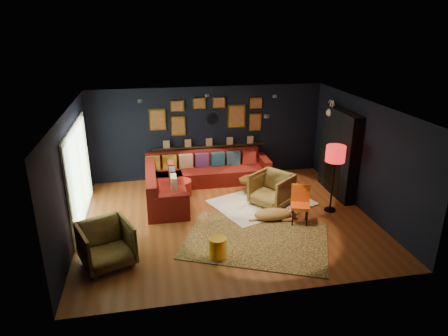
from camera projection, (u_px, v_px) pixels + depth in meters
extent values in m
plane|color=brown|center=(227.00, 219.00, 9.19)|extent=(6.50, 6.50, 0.00)
plane|color=black|center=(209.00, 133.00, 11.26)|extent=(6.50, 0.00, 6.50)
plane|color=black|center=(262.00, 225.00, 6.20)|extent=(6.50, 0.00, 6.50)
plane|color=black|center=(72.00, 176.00, 8.16)|extent=(0.00, 5.50, 5.50)
plane|color=black|center=(364.00, 157.00, 9.31)|extent=(0.00, 5.50, 5.50)
plane|color=white|center=(228.00, 107.00, 8.28)|extent=(6.50, 6.50, 0.00)
cube|color=maroon|center=(205.00, 175.00, 11.15)|extent=(3.20, 0.95, 0.42)
cube|color=maroon|center=(203.00, 157.00, 11.33)|extent=(3.20, 0.24, 0.46)
cube|color=maroon|center=(263.00, 168.00, 11.41)|extent=(0.22, 0.95, 0.64)
cube|color=maroon|center=(166.00, 195.00, 9.94)|extent=(0.95, 2.20, 0.42)
cube|color=maroon|center=(151.00, 180.00, 9.73)|extent=(0.24, 2.20, 0.46)
cube|color=maroon|center=(169.00, 208.00, 8.98)|extent=(0.95, 0.22, 0.64)
cube|color=gold|center=(153.00, 163.00, 10.90)|extent=(0.38, 0.14, 0.38)
cube|color=#B18B25|center=(170.00, 162.00, 10.98)|extent=(0.38, 0.14, 0.38)
cube|color=tan|center=(186.00, 161.00, 11.06)|extent=(0.38, 0.14, 0.38)
cube|color=#4B2353|center=(202.00, 160.00, 11.14)|extent=(0.38, 0.14, 0.38)
cube|color=navy|center=(218.00, 159.00, 11.22)|extent=(0.38, 0.14, 0.38)
cube|color=navy|center=(233.00, 158.00, 11.29)|extent=(0.38, 0.14, 0.38)
cube|color=maroon|center=(249.00, 157.00, 11.37)|extent=(0.38, 0.14, 0.38)
cube|color=maroon|center=(171.00, 169.00, 10.47)|extent=(0.14, 0.38, 0.38)
cube|color=#2E2C49|center=(172.00, 176.00, 10.01)|extent=(0.14, 0.38, 0.38)
cube|color=beige|center=(174.00, 183.00, 9.55)|extent=(0.14, 0.38, 0.38)
cube|color=black|center=(209.00, 146.00, 11.33)|extent=(3.20, 0.12, 0.04)
cube|color=gold|center=(158.00, 120.00, 10.83)|extent=(0.45, 0.03, 0.60)
cube|color=#9A6230|center=(158.00, 120.00, 10.82)|extent=(0.38, 0.01, 0.51)
cube|color=gold|center=(178.00, 126.00, 11.00)|extent=(0.40, 0.03, 0.55)
cube|color=#9A6230|center=(178.00, 126.00, 10.98)|extent=(0.34, 0.01, 0.47)
cube|color=gold|center=(177.00, 106.00, 10.81)|extent=(0.38, 0.03, 0.30)
cube|color=#9A6230|center=(177.00, 106.00, 10.79)|extent=(0.32, 0.01, 0.25)
cube|color=gold|center=(237.00, 116.00, 11.22)|extent=(0.50, 0.03, 0.65)
cube|color=#9A6230|center=(237.00, 116.00, 11.20)|extent=(0.42, 0.01, 0.55)
cube|color=gold|center=(255.00, 122.00, 11.39)|extent=(0.35, 0.03, 0.50)
cube|color=#9A6230|center=(255.00, 122.00, 11.37)|extent=(0.30, 0.01, 0.42)
cube|color=gold|center=(256.00, 103.00, 11.19)|extent=(0.35, 0.03, 0.30)
cube|color=#9A6230|center=(256.00, 103.00, 11.18)|extent=(0.30, 0.01, 0.25)
cube|color=gold|center=(199.00, 103.00, 10.89)|extent=(0.35, 0.03, 0.30)
cube|color=#9A6230|center=(199.00, 104.00, 10.88)|extent=(0.30, 0.01, 0.25)
cube|color=gold|center=(219.00, 103.00, 10.99)|extent=(0.35, 0.03, 0.30)
cube|color=#9A6230|center=(219.00, 103.00, 10.98)|extent=(0.30, 0.01, 0.25)
cylinder|color=silver|center=(212.00, 119.00, 11.11)|extent=(0.28, 0.03, 0.28)
cone|color=gold|center=(220.00, 119.00, 11.15)|extent=(0.03, 0.16, 0.03)
cone|color=gold|center=(219.00, 116.00, 11.12)|extent=(0.04, 0.16, 0.04)
cone|color=gold|center=(217.00, 113.00, 11.09)|extent=(0.04, 0.16, 0.04)
cone|color=gold|center=(215.00, 112.00, 11.06)|extent=(0.04, 0.16, 0.04)
cone|color=gold|center=(212.00, 111.00, 11.04)|extent=(0.03, 0.16, 0.03)
cone|color=gold|center=(209.00, 112.00, 11.03)|extent=(0.04, 0.16, 0.04)
cone|color=gold|center=(206.00, 114.00, 11.03)|extent=(0.04, 0.16, 0.04)
cone|color=gold|center=(205.00, 116.00, 11.05)|extent=(0.04, 0.16, 0.04)
cone|color=gold|center=(204.00, 119.00, 11.08)|extent=(0.03, 0.16, 0.03)
cone|color=gold|center=(205.00, 122.00, 11.11)|extent=(0.04, 0.16, 0.04)
cone|color=gold|center=(207.00, 125.00, 11.14)|extent=(0.04, 0.16, 0.04)
cone|color=gold|center=(209.00, 126.00, 11.17)|extent=(0.04, 0.16, 0.04)
cone|color=gold|center=(212.00, 127.00, 11.19)|extent=(0.03, 0.16, 0.03)
cone|color=gold|center=(215.00, 126.00, 11.20)|extent=(0.04, 0.16, 0.04)
cone|color=gold|center=(218.00, 124.00, 11.20)|extent=(0.04, 0.16, 0.04)
cone|color=gold|center=(219.00, 122.00, 11.18)|extent=(0.04, 0.16, 0.04)
cube|color=black|center=(340.00, 153.00, 10.18)|extent=(0.30, 1.60, 2.20)
cube|color=black|center=(335.00, 177.00, 10.40)|extent=(0.20, 0.80, 0.90)
cone|color=white|center=(338.00, 112.00, 10.32)|extent=(0.35, 0.28, 0.28)
sphere|color=white|center=(330.00, 113.00, 10.28)|extent=(0.20, 0.20, 0.20)
cylinder|color=white|center=(332.00, 107.00, 10.17)|extent=(0.02, 0.10, 0.28)
cylinder|color=white|center=(330.00, 106.00, 10.28)|extent=(0.02, 0.10, 0.28)
cube|color=white|center=(79.00, 174.00, 8.79)|extent=(0.04, 2.80, 2.20)
cube|color=#B5DEA9|center=(80.00, 174.00, 8.79)|extent=(0.01, 2.60, 2.00)
cube|color=white|center=(81.00, 174.00, 8.79)|extent=(0.02, 0.06, 2.00)
cylinder|color=black|center=(140.00, 101.00, 9.08)|extent=(0.10, 0.10, 0.06)
cylinder|color=black|center=(207.00, 96.00, 9.73)|extent=(0.10, 0.10, 0.06)
cylinder|color=black|center=(275.00, 96.00, 9.64)|extent=(0.10, 0.10, 0.06)
cylinder|color=black|center=(267.00, 116.00, 7.66)|extent=(0.10, 0.10, 0.06)
cube|color=white|center=(262.00, 203.00, 9.95)|extent=(2.76, 2.41, 0.03)
cube|color=tan|center=(256.00, 240.00, 8.27)|extent=(3.46, 3.03, 0.02)
cylinder|color=brown|center=(248.00, 188.00, 10.39)|extent=(0.09, 0.09, 0.30)
cylinder|color=brown|center=(258.00, 187.00, 10.44)|extent=(0.09, 0.09, 0.30)
cylinder|color=brown|center=(250.00, 183.00, 10.71)|extent=(0.09, 0.09, 0.30)
cylinder|color=maroon|center=(180.00, 187.00, 10.32)|extent=(0.58, 0.58, 0.38)
imported|color=tan|center=(106.00, 243.00, 7.33)|extent=(1.14, 1.11, 0.92)
imported|color=tan|center=(272.00, 188.00, 9.74)|extent=(1.17, 1.18, 0.89)
cylinder|color=gold|center=(218.00, 248.00, 7.61)|extent=(0.35, 0.35, 0.44)
cylinder|color=black|center=(293.00, 217.00, 8.79)|extent=(0.03, 0.03, 0.43)
cylinder|color=black|center=(307.00, 218.00, 8.75)|extent=(0.03, 0.03, 0.43)
cylinder|color=black|center=(292.00, 211.00, 9.07)|extent=(0.03, 0.03, 0.43)
cylinder|color=black|center=(306.00, 212.00, 9.03)|extent=(0.03, 0.03, 0.43)
cube|color=#EB5214|center=(300.00, 206.00, 8.83)|extent=(0.52, 0.52, 0.06)
cube|color=#EB5214|center=(301.00, 193.00, 8.91)|extent=(0.41, 0.18, 0.41)
cylinder|color=black|center=(330.00, 210.00, 9.58)|extent=(0.27, 0.27, 0.04)
cylinder|color=black|center=(332.00, 184.00, 9.34)|extent=(0.04, 0.04, 1.31)
cylinder|color=red|center=(336.00, 154.00, 9.08)|extent=(0.45, 0.45, 0.37)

